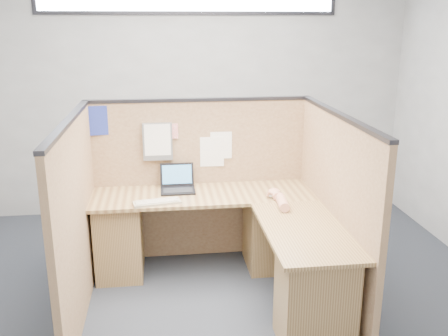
{
  "coord_description": "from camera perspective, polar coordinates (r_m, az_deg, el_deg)",
  "views": [
    {
      "loc": [
        -0.35,
        -3.48,
        2.2
      ],
      "look_at": [
        0.16,
        0.5,
        1.01
      ],
      "focal_mm": 40.0,
      "sensor_mm": 36.0,
      "label": 1
    }
  ],
  "objects": [
    {
      "name": "file_holder",
      "position": [
        4.54,
        -7.6,
        3.02
      ],
      "size": [
        0.26,
        0.05,
        0.34
      ],
      "color": "slate",
      "rests_on": "cubicle_partitions"
    },
    {
      "name": "l_desk",
      "position": [
        4.21,
        0.64,
        -8.93
      ],
      "size": [
        1.95,
        1.75,
        0.73
      ],
      "color": "brown",
      "rests_on": "floor"
    },
    {
      "name": "floor",
      "position": [
        4.13,
        -1.44,
        -15.69
      ],
      "size": [
        5.0,
        5.0,
        0.0
      ],
      "primitive_type": "plane",
      "color": "#1F232C",
      "rests_on": "ground"
    },
    {
      "name": "laptop",
      "position": [
        4.52,
        -5.34,
        -1.8
      ],
      "size": [
        0.3,
        0.29,
        0.22
      ],
      "rotation": [
        0.0,
        0.0,
        0.0
      ],
      "color": "black",
      "rests_on": "l_desk"
    },
    {
      "name": "paper_right",
      "position": [
        4.61,
        -0.34,
        2.61
      ],
      "size": [
        0.2,
        0.01,
        0.25
      ],
      "primitive_type": "cube",
      "rotation": [
        0.0,
        0.0,
        -0.03
      ],
      "color": "white",
      "rests_on": "cubicle_partitions"
    },
    {
      "name": "blue_poster",
      "position": [
        4.56,
        -13.97,
        5.28
      ],
      "size": [
        0.2,
        0.03,
        0.26
      ],
      "primitive_type": "cube",
      "rotation": [
        0.0,
        0.0,
        0.12
      ],
      "color": "navy",
      "rests_on": "cubicle_partitions"
    },
    {
      "name": "paper_left",
      "position": [
        4.62,
        -1.38,
        1.86
      ],
      "size": [
        0.22,
        0.02,
        0.28
      ],
      "primitive_type": "cube",
      "rotation": [
        0.0,
        0.0,
        -0.06
      ],
      "color": "white",
      "rests_on": "cubicle_partitions"
    },
    {
      "name": "cubicle_partitions",
      "position": [
        4.17,
        -2.12,
        -3.58
      ],
      "size": [
        2.06,
        1.83,
        1.53
      ],
      "color": "brown",
      "rests_on": "floor"
    },
    {
      "name": "wall_front",
      "position": [
        1.5,
        7.4,
        -15.66
      ],
      "size": [
        5.0,
        0.0,
        5.0
      ],
      "primitive_type": "plane",
      "rotation": [
        -1.57,
        0.0,
        0.0
      ],
      "color": "gray",
      "rests_on": "floor"
    },
    {
      "name": "mouse",
      "position": [
        4.33,
        5.76,
        -3.08
      ],
      "size": [
        0.13,
        0.09,
        0.05
      ],
      "primitive_type": "ellipsoid",
      "rotation": [
        0.0,
        0.0,
        -0.17
      ],
      "color": "silver",
      "rests_on": "l_desk"
    },
    {
      "name": "wall_back",
      "position": [
        5.79,
        -3.86,
        8.52
      ],
      "size": [
        5.0,
        0.0,
        5.0
      ],
      "primitive_type": "plane",
      "rotation": [
        1.57,
        0.0,
        0.0
      ],
      "color": "gray",
      "rests_on": "floor"
    },
    {
      "name": "hand_forearm",
      "position": [
        4.19,
        6.39,
        -3.55
      ],
      "size": [
        0.12,
        0.43,
        0.09
      ],
      "color": "tan",
      "rests_on": "l_desk"
    },
    {
      "name": "american_flag",
      "position": [
        4.54,
        -6.93,
        4.0
      ],
      "size": [
        0.22,
        0.01,
        0.37
      ],
      "color": "olive",
      "rests_on": "cubicle_partitions"
    },
    {
      "name": "keyboard",
      "position": [
        4.21,
        -7.67,
        -3.89
      ],
      "size": [
        0.41,
        0.2,
        0.03
      ],
      "rotation": [
        0.0,
        0.0,
        0.18
      ],
      "color": "gray",
      "rests_on": "l_desk"
    }
  ]
}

